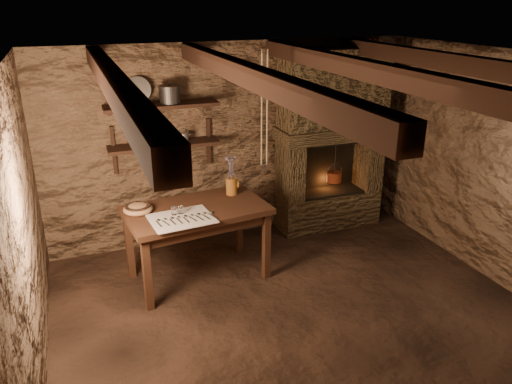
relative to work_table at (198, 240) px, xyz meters
name	(u,v)px	position (x,y,z in m)	size (l,w,h in m)	color
floor	(299,316)	(0.71, -1.05, -0.44)	(4.50, 4.50, 0.00)	black
back_wall	(232,143)	(0.71, 0.95, 0.76)	(4.50, 0.04, 2.40)	#493122
front_wall	(470,338)	(0.71, -3.05, 0.76)	(4.50, 0.04, 2.40)	#493122
left_wall	(23,243)	(-1.54, -1.05, 0.76)	(0.04, 4.00, 2.40)	#493122
right_wall	(502,171)	(2.96, -1.05, 0.76)	(0.04, 4.00, 2.40)	#493122
ceiling	(308,60)	(0.71, -1.05, 1.96)	(4.50, 4.00, 0.04)	black
beam_far_left	(113,83)	(-0.79, -1.05, 1.87)	(0.14, 3.95, 0.16)	black
beam_mid_left	(249,75)	(0.21, -1.05, 1.87)	(0.14, 3.95, 0.16)	black
beam_mid_right	(362,69)	(1.21, -1.05, 1.87)	(0.14, 3.95, 0.16)	black
beam_far_right	(459,64)	(2.21, -1.05, 1.87)	(0.14, 3.95, 0.16)	black
shelf_lower	(165,145)	(-0.14, 0.79, 0.86)	(1.25, 0.30, 0.04)	black
shelf_upper	(162,106)	(-0.14, 0.79, 1.31)	(1.25, 0.30, 0.04)	black
hearth	(331,136)	(1.96, 0.72, 0.78)	(1.43, 0.51, 2.30)	#3E301F
work_table	(198,240)	(0.00, 0.00, 0.00)	(1.53, 0.99, 0.83)	#371E13
linen_cloth	(182,219)	(-0.20, -0.23, 0.39)	(0.61, 0.49, 0.01)	silver
pewter_cutlery_row	(182,219)	(-0.20, -0.25, 0.40)	(0.51, 0.20, 0.01)	gray
drinking_glasses	(181,210)	(-0.18, -0.11, 0.43)	(0.20, 0.06, 0.08)	white
stoneware_jug	(232,178)	(0.47, 0.23, 0.57)	(0.15, 0.15, 0.44)	#A25E1F
wooden_bowl	(138,209)	(-0.58, 0.09, 0.42)	(0.30, 0.30, 0.10)	#90623E
iron_stockpot	(170,95)	(-0.05, 0.79, 1.41)	(0.23, 0.23, 0.17)	#2E2B29
tin_pan	(138,90)	(-0.37, 0.89, 1.47)	(0.29, 0.29, 0.04)	#A4A49F
small_kettle	(184,137)	(0.08, 0.79, 0.92)	(0.14, 0.11, 0.15)	#A4A49F
rusty_tin	(139,142)	(-0.42, 0.79, 0.92)	(0.08, 0.08, 0.08)	#571E11
red_pot	(334,176)	(2.00, 0.67, 0.25)	(0.24, 0.24, 0.54)	maroon
hanging_ropes	(264,109)	(0.76, 0.00, 1.36)	(0.08, 0.08, 1.20)	tan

